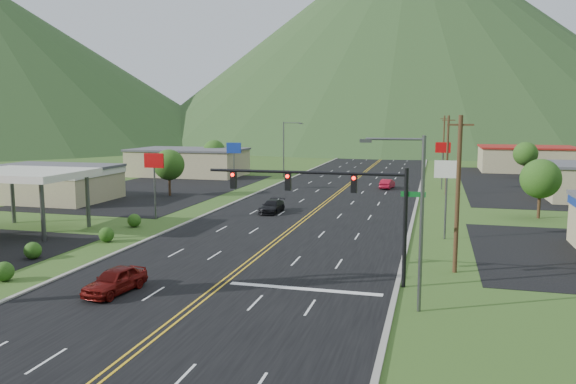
% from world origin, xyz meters
% --- Properties ---
extents(ground, '(500.00, 500.00, 0.00)m').
position_xyz_m(ground, '(0.00, 0.00, 0.00)').
color(ground, '#2E511D').
rests_on(ground, ground).
extents(road, '(20.00, 460.00, 0.04)m').
position_xyz_m(road, '(0.00, 0.00, 0.00)').
color(road, black).
rests_on(road, ground).
extents(traffic_signal, '(13.10, 0.43, 7.00)m').
position_xyz_m(traffic_signal, '(6.48, 14.00, 5.33)').
color(traffic_signal, black).
rests_on(traffic_signal, ground).
extents(streetlight_east, '(3.28, 0.25, 9.00)m').
position_xyz_m(streetlight_east, '(11.18, 10.00, 5.18)').
color(streetlight_east, '#59595E').
rests_on(streetlight_east, ground).
extents(streetlight_west, '(3.28, 0.25, 9.00)m').
position_xyz_m(streetlight_west, '(-11.68, 70.00, 5.18)').
color(streetlight_west, '#59595E').
rests_on(streetlight_west, ground).
extents(gas_canopy, '(10.00, 8.00, 5.30)m').
position_xyz_m(gas_canopy, '(-22.00, 22.00, 4.87)').
color(gas_canopy, white).
rests_on(gas_canopy, ground).
extents(building_west_mid, '(14.40, 10.40, 4.10)m').
position_xyz_m(building_west_mid, '(-32.00, 38.00, 2.27)').
color(building_west_mid, tan).
rests_on(building_west_mid, ground).
extents(building_west_far, '(18.40, 11.40, 4.50)m').
position_xyz_m(building_west_far, '(-28.00, 68.00, 2.26)').
color(building_west_far, tan).
rests_on(building_west_far, ground).
extents(building_east_far, '(16.40, 12.40, 4.50)m').
position_xyz_m(building_east_far, '(28.00, 90.00, 2.26)').
color(building_east_far, tan).
rests_on(building_east_far, ground).
extents(pole_sign_west_a, '(2.00, 0.18, 6.40)m').
position_xyz_m(pole_sign_west_a, '(-14.00, 30.00, 5.05)').
color(pole_sign_west_a, '#59595E').
rests_on(pole_sign_west_a, ground).
extents(pole_sign_west_b, '(2.00, 0.18, 6.40)m').
position_xyz_m(pole_sign_west_b, '(-14.00, 52.00, 5.05)').
color(pole_sign_west_b, '#59595E').
rests_on(pole_sign_west_b, ground).
extents(pole_sign_east_a, '(2.00, 0.18, 6.40)m').
position_xyz_m(pole_sign_east_a, '(13.00, 28.00, 5.05)').
color(pole_sign_east_a, '#59595E').
rests_on(pole_sign_east_a, ground).
extents(pole_sign_east_b, '(2.00, 0.18, 6.40)m').
position_xyz_m(pole_sign_east_b, '(13.00, 60.00, 5.05)').
color(pole_sign_east_b, '#59595E').
rests_on(pole_sign_east_b, ground).
extents(tree_west_a, '(3.84, 3.84, 5.82)m').
position_xyz_m(tree_west_a, '(-20.00, 45.00, 3.89)').
color(tree_west_a, '#382314').
rests_on(tree_west_a, ground).
extents(tree_west_b, '(3.84, 3.84, 5.82)m').
position_xyz_m(tree_west_b, '(-25.00, 72.00, 3.89)').
color(tree_west_b, '#382314').
rests_on(tree_west_b, ground).
extents(tree_east_a, '(3.84, 3.84, 5.82)m').
position_xyz_m(tree_east_a, '(22.00, 40.00, 3.89)').
color(tree_east_a, '#382314').
rests_on(tree_east_a, ground).
extents(tree_east_b, '(3.84, 3.84, 5.82)m').
position_xyz_m(tree_east_b, '(26.00, 78.00, 3.89)').
color(tree_east_b, '#382314').
rests_on(tree_east_b, ground).
extents(utility_pole_a, '(1.60, 0.28, 10.00)m').
position_xyz_m(utility_pole_a, '(13.50, 18.00, 5.13)').
color(utility_pole_a, '#382314').
rests_on(utility_pole_a, ground).
extents(utility_pole_b, '(1.60, 0.28, 10.00)m').
position_xyz_m(utility_pole_b, '(13.50, 55.00, 5.13)').
color(utility_pole_b, '#382314').
rests_on(utility_pole_b, ground).
extents(utility_pole_c, '(1.60, 0.28, 10.00)m').
position_xyz_m(utility_pole_c, '(13.50, 95.00, 5.13)').
color(utility_pole_c, '#382314').
rests_on(utility_pole_c, ground).
extents(utility_pole_d, '(1.60, 0.28, 10.00)m').
position_xyz_m(utility_pole_d, '(13.50, 135.00, 5.13)').
color(utility_pole_d, '#382314').
rests_on(utility_pole_d, ground).
extents(mountain_n, '(220.00, 220.00, 85.00)m').
position_xyz_m(mountain_n, '(0.00, 220.00, 42.50)').
color(mountain_n, '#1F3F1C').
rests_on(mountain_n, ground).
extents(car_red_near, '(2.28, 4.46, 1.45)m').
position_xyz_m(car_red_near, '(-5.16, 8.59, 0.73)').
color(car_red_near, '#650E0B').
rests_on(car_red_near, ground).
extents(car_dark_mid, '(1.92, 4.48, 1.29)m').
position_xyz_m(car_dark_mid, '(-4.07, 36.22, 0.64)').
color(car_dark_mid, black).
rests_on(car_dark_mid, ground).
extents(car_red_far, '(1.90, 4.09, 1.30)m').
position_xyz_m(car_red_far, '(5.78, 58.78, 0.65)').
color(car_red_far, maroon).
rests_on(car_red_far, ground).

